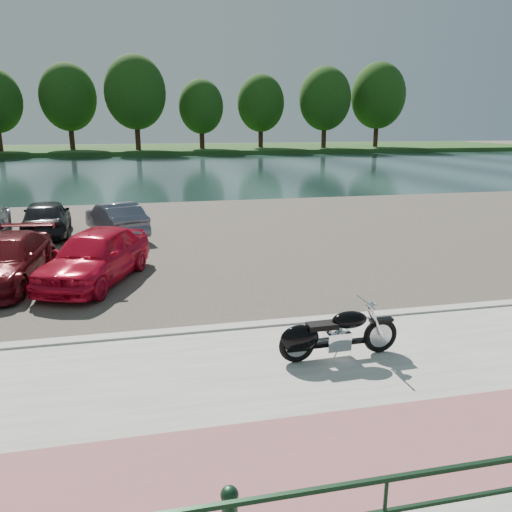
{
  "coord_description": "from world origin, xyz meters",
  "views": [
    {
      "loc": [
        -2.12,
        -7.73,
        4.32
      ],
      "look_at": [
        0.44,
        3.96,
        1.1
      ],
      "focal_mm": 35.0,
      "sensor_mm": 36.0,
      "label": 1
    }
  ],
  "objects": [
    {
      "name": "car_4",
      "position": [
        -3.62,
        6.08,
        0.79
      ],
      "size": [
        3.25,
        4.73,
        1.5
      ],
      "primitive_type": "imported",
      "rotation": [
        0.0,
        0.0,
        -0.38
      ],
      "color": "red",
      "rests_on": "parking_lot"
    },
    {
      "name": "promenade",
      "position": [
        0.0,
        -1.0,
        0.05
      ],
      "size": [
        60.0,
        6.0,
        0.1
      ],
      "primitive_type": "cube",
      "color": "#9F9D96",
      "rests_on": "ground"
    },
    {
      "name": "railing",
      "position": [
        0.0,
        -4.0,
        0.79
      ],
      "size": [
        24.04,
        0.05,
        0.9
      ],
      "color": "#15311E",
      "rests_on": "promenade"
    },
    {
      "name": "parking_lot",
      "position": [
        0.0,
        11.0,
        0.02
      ],
      "size": [
        60.0,
        18.0,
        0.04
      ],
      "primitive_type": "cube",
      "color": "#403A34",
      "rests_on": "ground"
    },
    {
      "name": "far_trees",
      "position": [
        4.36,
        65.79,
        7.49
      ],
      "size": [
        70.25,
        10.68,
        12.52
      ],
      "color": "#331B12",
      "rests_on": "far_bank"
    },
    {
      "name": "pink_path",
      "position": [
        0.0,
        -2.5,
        0.1
      ],
      "size": [
        60.0,
        2.0,
        0.01
      ],
      "primitive_type": "cube",
      "color": "#9C585E",
      "rests_on": "promenade"
    },
    {
      "name": "ground",
      "position": [
        0.0,
        0.0,
        0.0
      ],
      "size": [
        200.0,
        200.0,
        0.0
      ],
      "primitive_type": "plane",
      "color": "#595447",
      "rests_on": "ground"
    },
    {
      "name": "motorcycle",
      "position": [
        0.97,
        0.21,
        0.56
      ],
      "size": [
        2.33,
        0.75,
        1.05
      ],
      "rotation": [
        0.0,
        0.0,
        0.03
      ],
      "color": "black",
      "rests_on": "promenade"
    },
    {
      "name": "car_8",
      "position": [
        -6.0,
        12.63,
        0.75
      ],
      "size": [
        2.06,
        4.31,
        1.42
      ],
      "primitive_type": "imported",
      "rotation": [
        0.0,
        0.0,
        3.24
      ],
      "color": "black",
      "rests_on": "parking_lot"
    },
    {
      "name": "kerb",
      "position": [
        0.0,
        2.0,
        0.07
      ],
      "size": [
        60.0,
        0.3,
        0.14
      ],
      "primitive_type": "cube",
      "color": "#9F9D96",
      "rests_on": "ground"
    },
    {
      "name": "car_3",
      "position": [
        -5.97,
        6.43,
        0.69
      ],
      "size": [
        2.23,
        4.64,
        1.3
      ],
      "primitive_type": "imported",
      "rotation": [
        0.0,
        0.0,
        -0.09
      ],
      "color": "#520B11",
      "rests_on": "parking_lot"
    },
    {
      "name": "car_9",
      "position": [
        -3.38,
        12.07,
        0.69
      ],
      "size": [
        2.68,
        4.17,
        1.3
      ],
      "primitive_type": "imported",
      "rotation": [
        0.0,
        0.0,
        3.5
      ],
      "color": "slate",
      "rests_on": "parking_lot"
    },
    {
      "name": "river",
      "position": [
        0.0,
        40.0,
        0.0
      ],
      "size": [
        120.0,
        40.0,
        0.0
      ],
      "primitive_type": "cube",
      "color": "#182C2C",
      "rests_on": "ground"
    },
    {
      "name": "far_bank",
      "position": [
        0.0,
        72.0,
        0.3
      ],
      "size": [
        120.0,
        24.0,
        0.6
      ],
      "primitive_type": "cube",
      "color": "#1B4017",
      "rests_on": "ground"
    }
  ]
}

